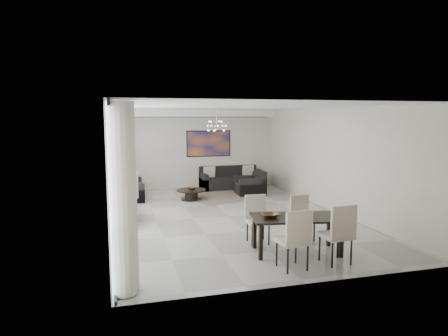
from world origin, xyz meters
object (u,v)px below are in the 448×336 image
object	(u,v)px
coffee_table	(191,194)
dining_table	(297,221)
tv_console	(122,213)
sofa_main	(230,181)
television	(128,189)

from	to	relation	value
coffee_table	dining_table	size ratio (longest dim) A/B	0.51
tv_console	sofa_main	bearing A→B (deg)	44.86
sofa_main	tv_console	xyz separation A→B (m)	(-3.98, -3.96, -0.02)
coffee_table	television	distance (m)	3.13
coffee_table	dining_table	distance (m)	5.61
tv_console	coffee_table	bearing A→B (deg)	46.08
television	dining_table	world-z (taller)	television
television	dining_table	xyz separation A→B (m)	(3.09, -3.20, -0.21)
television	dining_table	size ratio (longest dim) A/B	0.64
sofa_main	television	distance (m)	5.54
coffee_table	television	world-z (taller)	television
coffee_table	sofa_main	bearing A→B (deg)	43.29
sofa_main	dining_table	bearing A→B (deg)	-95.80
television	tv_console	bearing A→B (deg)	98.49
coffee_table	tv_console	size ratio (longest dim) A/B	0.59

